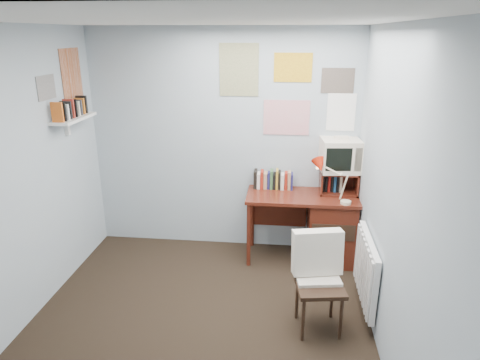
# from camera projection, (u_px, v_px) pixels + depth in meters

# --- Properties ---
(ground) EXTENTS (3.50, 3.50, 0.00)m
(ground) POSITION_uv_depth(u_px,v_px,m) (195.00, 338.00, 3.58)
(ground) COLOR black
(ground) RESTS_ON ground
(back_wall) EXTENTS (3.00, 0.02, 2.50)m
(back_wall) POSITION_uv_depth(u_px,v_px,m) (223.00, 143.00, 4.82)
(back_wall) COLOR #A1B0B9
(back_wall) RESTS_ON ground
(left_wall) EXTENTS (0.02, 3.50, 2.50)m
(left_wall) POSITION_uv_depth(u_px,v_px,m) (0.00, 192.00, 3.33)
(left_wall) COLOR #A1B0B9
(left_wall) RESTS_ON ground
(right_wall) EXTENTS (0.02, 3.50, 2.50)m
(right_wall) POSITION_uv_depth(u_px,v_px,m) (397.00, 208.00, 3.02)
(right_wall) COLOR #A1B0B9
(right_wall) RESTS_ON ground
(ceiling) EXTENTS (3.00, 3.50, 0.02)m
(ceiling) POSITION_uv_depth(u_px,v_px,m) (181.00, 20.00, 2.77)
(ceiling) COLOR white
(ceiling) RESTS_ON back_wall
(desk) EXTENTS (1.20, 0.55, 0.76)m
(desk) POSITION_uv_depth(u_px,v_px,m) (325.00, 226.00, 4.72)
(desk) COLOR #4F1D12
(desk) RESTS_ON ground
(desk_chair) EXTENTS (0.48, 0.46, 0.83)m
(desk_chair) POSITION_uv_depth(u_px,v_px,m) (320.00, 287.00, 3.57)
(desk_chair) COLOR black
(desk_chair) RESTS_ON ground
(desk_lamp) EXTENTS (0.31, 0.28, 0.39)m
(desk_lamp) POSITION_uv_depth(u_px,v_px,m) (347.00, 186.00, 4.33)
(desk_lamp) COLOR red
(desk_lamp) RESTS_ON desk
(tv_riser) EXTENTS (0.40, 0.30, 0.25)m
(tv_riser) POSITION_uv_depth(u_px,v_px,m) (339.00, 182.00, 4.66)
(tv_riser) COLOR #4F1D12
(tv_riser) RESTS_ON desk
(crt_tv) EXTENTS (0.44, 0.41, 0.38)m
(crt_tv) POSITION_uv_depth(u_px,v_px,m) (340.00, 153.00, 4.57)
(crt_tv) COLOR beige
(crt_tv) RESTS_ON tv_riser
(book_row) EXTENTS (0.60, 0.14, 0.22)m
(book_row) POSITION_uv_depth(u_px,v_px,m) (281.00, 179.00, 4.79)
(book_row) COLOR #4F1D12
(book_row) RESTS_ON desk
(radiator) EXTENTS (0.09, 0.80, 0.60)m
(radiator) POSITION_uv_depth(u_px,v_px,m) (366.00, 270.00, 3.81)
(radiator) COLOR white
(radiator) RESTS_ON right_wall
(wall_shelf) EXTENTS (0.20, 0.62, 0.24)m
(wall_shelf) POSITION_uv_depth(u_px,v_px,m) (74.00, 118.00, 4.24)
(wall_shelf) COLOR white
(wall_shelf) RESTS_ON left_wall
(posters_back) EXTENTS (1.20, 0.01, 0.90)m
(posters_back) POSITION_uv_depth(u_px,v_px,m) (287.00, 90.00, 4.55)
(posters_back) COLOR white
(posters_back) RESTS_ON back_wall
(posters_left) EXTENTS (0.01, 0.70, 0.60)m
(posters_left) POSITION_uv_depth(u_px,v_px,m) (59.00, 79.00, 4.12)
(posters_left) COLOR white
(posters_left) RESTS_ON left_wall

